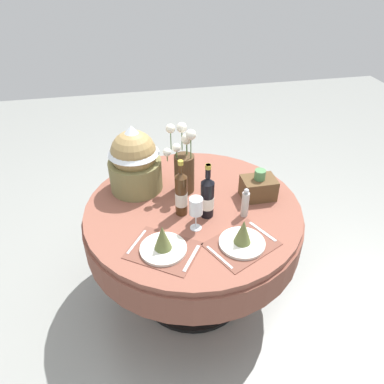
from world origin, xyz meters
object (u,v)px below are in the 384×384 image
object	(u,v)px
place_setting_left	(163,244)
flower_vase	(184,164)
pepper_mill	(245,203)
wine_bottle_left	(207,197)
wine_glass_left	(196,207)
wine_bottle_centre	(181,194)
dining_table	(193,225)
woven_basket_side_right	(258,187)
gift_tub_back_left	(134,157)
place_setting_right	(242,238)

from	to	relation	value
place_setting_left	flower_vase	distance (m)	0.57
flower_vase	pepper_mill	distance (m)	0.44
wine_bottle_left	wine_glass_left	distance (m)	0.13
wine_bottle_left	wine_bottle_centre	bearing A→B (deg)	161.69
place_setting_left	flower_vase	bearing A→B (deg)	68.79
dining_table	flower_vase	size ratio (longest dim) A/B	3.06
pepper_mill	place_setting_left	bearing A→B (deg)	-158.49
dining_table	pepper_mill	xyz separation A→B (m)	(0.27, -0.14, 0.23)
flower_vase	woven_basket_side_right	distance (m)	0.47
wine_bottle_centre	wine_glass_left	xyz separation A→B (m)	(0.05, -0.14, 0.01)
wine_bottle_centre	gift_tub_back_left	size ratio (longest dim) A/B	0.82
pepper_mill	woven_basket_side_right	distance (m)	0.21
dining_table	wine_bottle_centre	distance (m)	0.30
dining_table	wine_glass_left	world-z (taller)	wine_glass_left
place_setting_right	dining_table	bearing A→B (deg)	116.49
place_setting_right	wine_bottle_centre	world-z (taller)	wine_bottle_centre
wine_bottle_left	pepper_mill	size ratio (longest dim) A/B	1.82
place_setting_right	pepper_mill	bearing A→B (deg)	69.60
wine_bottle_left	wine_glass_left	world-z (taller)	wine_bottle_left
place_setting_left	pepper_mill	world-z (taller)	pepper_mill
place_setting_left	woven_basket_side_right	bearing A→B (deg)	29.16
wine_bottle_centre	woven_basket_side_right	world-z (taller)	wine_bottle_centre
place_setting_right	wine_bottle_centre	xyz separation A→B (m)	(-0.26, 0.32, 0.09)
wine_bottle_left	wine_glass_left	size ratio (longest dim) A/B	1.69
wine_glass_left	gift_tub_back_left	distance (m)	0.54
pepper_mill	dining_table	bearing A→B (deg)	152.60
flower_vase	wine_bottle_centre	world-z (taller)	flower_vase
wine_bottle_centre	gift_tub_back_left	distance (m)	0.40
wine_bottle_centre	pepper_mill	distance (m)	0.36
dining_table	woven_basket_side_right	size ratio (longest dim) A/B	6.46
wine_bottle_centre	wine_bottle_left	bearing A→B (deg)	-18.31
wine_bottle_centre	wine_glass_left	distance (m)	0.15
place_setting_right	wine_bottle_left	xyz separation A→B (m)	(-0.12, 0.27, 0.08)
flower_vase	dining_table	bearing A→B (deg)	-82.89
place_setting_right	flower_vase	size ratio (longest dim) A/B	0.99
dining_table	place_setting_left	distance (m)	0.44
wine_bottle_left	wine_glass_left	xyz separation A→B (m)	(-0.08, -0.10, 0.02)
flower_vase	wine_bottle_left	size ratio (longest dim) A/B	1.27
wine_glass_left	place_setting_right	bearing A→B (deg)	-39.92
place_setting_right	wine_bottle_centre	bearing A→B (deg)	129.41
dining_table	wine_glass_left	xyz separation A→B (m)	(-0.02, -0.20, 0.29)
pepper_mill	gift_tub_back_left	xyz separation A→B (m)	(-0.58, 0.40, 0.14)
place_setting_left	pepper_mill	distance (m)	0.53
flower_vase	gift_tub_back_left	bearing A→B (deg)	164.26
wine_bottle_left	wine_bottle_centre	world-z (taller)	wine_bottle_centre
place_setting_left	place_setting_right	distance (m)	0.41
dining_table	woven_basket_side_right	xyz separation A→B (m)	(0.41, 0.02, 0.22)
pepper_mill	wine_bottle_left	bearing A→B (deg)	168.34
wine_bottle_centre	pepper_mill	xyz separation A→B (m)	(0.35, -0.09, -0.05)
gift_tub_back_left	woven_basket_side_right	bearing A→B (deg)	-18.81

